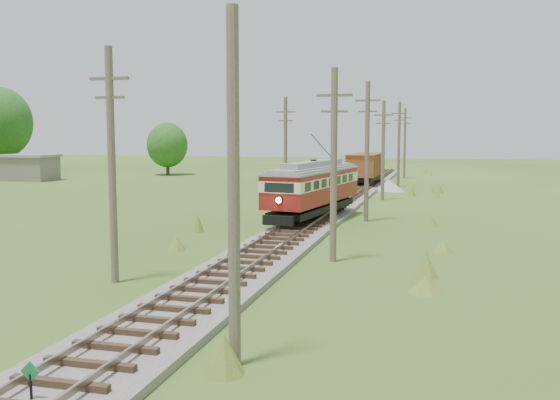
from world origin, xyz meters
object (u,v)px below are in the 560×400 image
(gondola, at_px, (366,166))
(gravel_pile, at_px, (390,186))
(streetcar, at_px, (313,185))
(switch_marker, at_px, (31,382))

(gondola, distance_m, gravel_pile, 5.58)
(streetcar, bearing_deg, switch_marker, -81.73)
(streetcar, relative_size, gondola, 1.27)
(streetcar, distance_m, gondola, 27.54)
(gondola, bearing_deg, streetcar, -87.92)
(streetcar, height_order, gravel_pile, streetcar)
(switch_marker, distance_m, gondola, 55.61)
(streetcar, bearing_deg, gondola, 98.68)
(switch_marker, distance_m, streetcar, 28.12)
(switch_marker, height_order, gravel_pile, gravel_pile)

